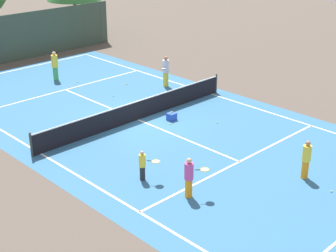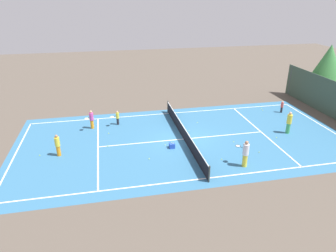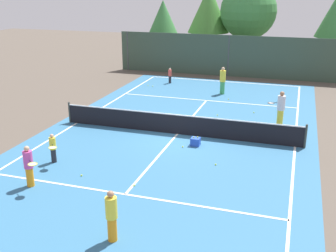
% 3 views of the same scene
% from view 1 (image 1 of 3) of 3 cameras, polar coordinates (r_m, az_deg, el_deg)
% --- Properties ---
extents(ground_plane, '(80.00, 80.00, 0.00)m').
position_cam_1_polar(ground_plane, '(25.29, -3.40, 0.70)').
color(ground_plane, brown).
extents(court_surface, '(13.00, 25.00, 0.01)m').
position_cam_1_polar(court_surface, '(25.29, -3.40, 0.70)').
color(court_surface, teal).
rests_on(court_surface, ground_plane).
extents(tennis_net, '(11.90, 0.10, 1.10)m').
position_cam_1_polar(tennis_net, '(25.10, -3.43, 1.78)').
color(tennis_net, '#333833').
rests_on(tennis_net, ground_plane).
extents(player_0, '(0.92, 0.75, 1.81)m').
position_cam_1_polar(player_0, '(29.89, -0.25, 6.18)').
color(player_0, yellow).
rests_on(player_0, ground_plane).
extents(player_1, '(0.65, 0.80, 1.22)m').
position_cam_1_polar(player_1, '(19.46, -2.82, -4.38)').
color(player_1, '#232328').
rests_on(player_1, ground_plane).
extents(player_2, '(0.34, 0.34, 1.57)m').
position_cam_1_polar(player_2, '(20.21, 15.23, -3.61)').
color(player_2, orange).
rests_on(player_2, ground_plane).
extents(player_4, '(0.84, 0.75, 1.55)m').
position_cam_1_polar(player_4, '(18.27, 2.40, -5.73)').
color(player_4, orange).
rests_on(player_4, ground_plane).
extents(player_5, '(0.38, 0.38, 1.80)m').
position_cam_1_polar(player_5, '(31.76, -12.56, 6.62)').
color(player_5, '#3FA559').
rests_on(player_5, ground_plane).
extents(ball_crate, '(0.40, 0.38, 0.43)m').
position_cam_1_polar(ball_crate, '(25.17, 0.41, 1.07)').
color(ball_crate, blue).
rests_on(ball_crate, ground_plane).
extents(tennis_ball_0, '(0.07, 0.07, 0.07)m').
position_cam_1_polar(tennis_ball_0, '(24.64, 0.29, 0.20)').
color(tennis_ball_0, '#CCE533').
rests_on(tennis_ball_0, ground_plane).
extents(tennis_ball_1, '(0.07, 0.07, 0.07)m').
position_cam_1_polar(tennis_ball_1, '(28.70, -0.25, 3.57)').
color(tennis_ball_1, '#CCE533').
rests_on(tennis_ball_1, ground_plane).
extents(tennis_ball_4, '(0.07, 0.07, 0.07)m').
position_cam_1_polar(tennis_ball_4, '(21.68, 6.70, -3.30)').
color(tennis_ball_4, '#CCE533').
rests_on(tennis_ball_4, ground_plane).
extents(tennis_ball_5, '(0.07, 0.07, 0.07)m').
position_cam_1_polar(tennis_ball_5, '(19.84, 17.85, -6.99)').
color(tennis_ball_5, '#CCE533').
rests_on(tennis_ball_5, ground_plane).
extents(tennis_ball_6, '(0.07, 0.07, 0.07)m').
position_cam_1_polar(tennis_ball_6, '(25.18, -11.17, 0.26)').
color(tennis_ball_6, '#CCE533').
rests_on(tennis_ball_6, ground_plane).
extents(tennis_ball_7, '(0.07, 0.07, 0.07)m').
position_cam_1_polar(tennis_ball_7, '(20.27, 2.37, -5.12)').
color(tennis_ball_7, '#CCE533').
rests_on(tennis_ball_7, ground_plane).
extents(tennis_ball_8, '(0.07, 0.07, 0.07)m').
position_cam_1_polar(tennis_ball_8, '(28.59, -6.13, 3.35)').
color(tennis_ball_8, '#CCE533').
rests_on(tennis_ball_8, ground_plane).
extents(tennis_ball_9, '(0.07, 0.07, 0.07)m').
position_cam_1_polar(tennis_ball_9, '(31.29, -10.12, 4.87)').
color(tennis_ball_9, '#CCE533').
rests_on(tennis_ball_9, ground_plane).
extents(tennis_ball_10, '(0.07, 0.07, 0.07)m').
position_cam_1_polar(tennis_ball_10, '(25.07, -6.94, 0.44)').
color(tennis_ball_10, '#CCE533').
rests_on(tennis_ball_10, ground_plane).
extents(tennis_ball_11, '(0.07, 0.07, 0.07)m').
position_cam_1_polar(tennis_ball_11, '(30.51, -4.67, 4.68)').
color(tennis_ball_11, '#CCE533').
rests_on(tennis_ball_11, ground_plane).
extents(tennis_ball_12, '(0.07, 0.07, 0.07)m').
position_cam_1_polar(tennis_ball_12, '(24.95, 5.55, 0.39)').
color(tennis_ball_12, '#CCE533').
rests_on(tennis_ball_12, ground_plane).
extents(tennis_ball_13, '(0.07, 0.07, 0.07)m').
position_cam_1_polar(tennis_ball_13, '(26.26, -1.29, 1.67)').
color(tennis_ball_13, '#CCE533').
rests_on(tennis_ball_13, ground_plane).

